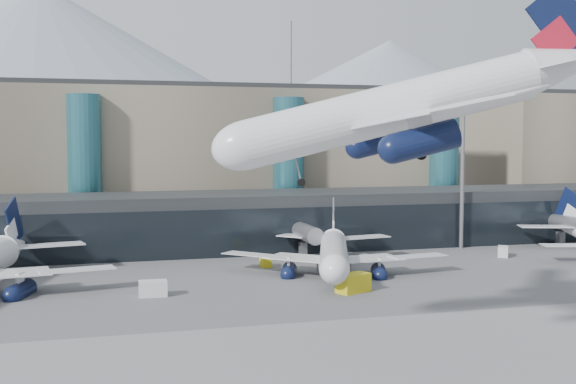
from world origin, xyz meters
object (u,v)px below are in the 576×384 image
object	(u,v)px
veh_d	(503,252)
veh_b	(266,262)
hero_jet	(429,90)
jet_parked_mid	(334,243)
veh_g	(366,258)
lightmast_mid	(462,168)
veh_h	(353,283)
veh_a	(153,288)

from	to	relation	value
veh_d	veh_b	bearing A→B (deg)	121.06
hero_jet	jet_parked_mid	world-z (taller)	hero_jet
veh_b	veh_g	size ratio (longest dim) A/B	1.20
hero_jet	veh_d	bearing A→B (deg)	61.11
veh_d	veh_g	xyz separation A→B (m)	(-24.08, 1.03, -0.25)
lightmast_mid	veh_g	size ratio (longest dim) A/B	12.23
hero_jet	veh_d	size ratio (longest dim) A/B	12.71
jet_parked_mid	veh_h	distance (m)	14.84
hero_jet	veh_h	world-z (taller)	hero_jet
veh_d	veh_h	bearing A→B (deg)	152.84
veh_a	veh_b	distance (m)	24.74
veh_b	hero_jet	bearing A→B (deg)	-173.51
lightmast_mid	veh_a	xyz separation A→B (m)	(-56.90, -25.52, -13.44)
jet_parked_mid	veh_h	xyz separation A→B (m)	(-2.32, -14.34, -3.05)
veh_a	veh_b	world-z (taller)	veh_a
hero_jet	veh_d	xyz separation A→B (m)	(37.22, 46.57, -23.05)
veh_g	veh_h	distance (m)	22.97
lightmast_mid	veh_h	bearing A→B (deg)	-136.82
veh_b	jet_parked_mid	bearing A→B (deg)	-124.28
veh_a	veh_h	xyz separation A→B (m)	(24.93, -4.48, 0.22)
veh_b	veh_h	world-z (taller)	veh_h
veh_a	veh_h	size ratio (longest dim) A/B	0.80
jet_parked_mid	veh_b	xyz separation A→B (m)	(-8.75, 6.57, -3.53)
veh_g	veh_h	xyz separation A→B (m)	(-9.95, -20.70, 0.59)
hero_jet	veh_g	distance (m)	54.60
veh_a	veh_g	bearing A→B (deg)	27.79
jet_parked_mid	veh_h	size ratio (longest dim) A/B	8.05
jet_parked_mid	veh_d	distance (m)	32.34
hero_jet	veh_b	xyz separation A→B (m)	(-3.24, 47.81, -23.19)
lightmast_mid	veh_a	world-z (taller)	lightmast_mid
veh_a	veh_g	distance (m)	38.47
veh_b	veh_d	bearing A→B (deg)	-89.14
lightmast_mid	veh_a	size ratio (longest dim) A/B	7.34
veh_d	veh_g	distance (m)	24.10
hero_jet	veh_g	bearing A→B (deg)	84.30
jet_parked_mid	veh_g	world-z (taller)	jet_parked_mid
veh_a	veh_b	size ratio (longest dim) A/B	1.39
hero_jet	veh_b	world-z (taller)	hero_jet
veh_b	veh_h	xyz separation A→B (m)	(6.43, -20.91, 0.48)
hero_jet	veh_g	size ratio (longest dim) A/B	18.27
lightmast_mid	veh_d	xyz separation A→B (m)	(2.06, -10.33, -13.56)
lightmast_mid	veh_h	distance (m)	45.79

